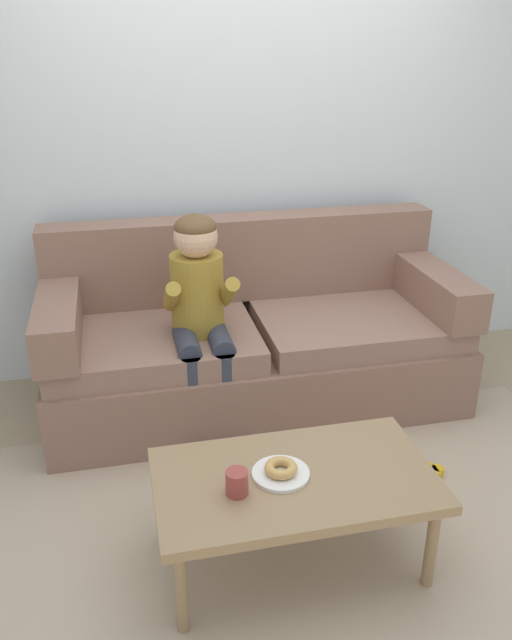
% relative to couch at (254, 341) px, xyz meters
% --- Properties ---
extents(ground, '(10.00, 10.00, 0.00)m').
position_rel_couch_xyz_m(ground, '(0.05, -0.85, -0.35)').
color(ground, '#9E896B').
extents(wall_back, '(8.00, 0.10, 2.80)m').
position_rel_couch_xyz_m(wall_back, '(0.05, 0.55, 1.05)').
color(wall_back, silver).
rests_on(wall_back, ground).
extents(area_rug, '(2.75, 1.74, 0.01)m').
position_rel_couch_xyz_m(area_rug, '(0.05, -1.10, -0.34)').
color(area_rug, tan).
rests_on(area_rug, ground).
extents(couch, '(2.17, 0.90, 0.96)m').
position_rel_couch_xyz_m(couch, '(0.00, 0.00, 0.00)').
color(couch, '#846051').
rests_on(couch, ground).
extents(coffee_table, '(1.02, 0.58, 0.40)m').
position_rel_couch_xyz_m(coffee_table, '(-0.13, -1.25, 0.02)').
color(coffee_table, '#937551').
rests_on(coffee_table, ground).
extents(person_child, '(0.34, 0.58, 1.10)m').
position_rel_couch_xyz_m(person_child, '(-0.31, -0.21, 0.33)').
color(person_child, olive).
rests_on(person_child, ground).
extents(plate, '(0.21, 0.21, 0.01)m').
position_rel_couch_xyz_m(plate, '(-0.18, -1.24, 0.07)').
color(plate, white).
rests_on(plate, coffee_table).
extents(donut, '(0.14, 0.14, 0.04)m').
position_rel_couch_xyz_m(donut, '(-0.18, -1.24, 0.09)').
color(donut, tan).
rests_on(donut, plate).
extents(mug, '(0.08, 0.08, 0.09)m').
position_rel_couch_xyz_m(mug, '(-0.35, -1.30, 0.10)').
color(mug, '#993D38').
rests_on(mug, coffee_table).
extents(toy_controller, '(0.23, 0.09, 0.05)m').
position_rel_couch_xyz_m(toy_controller, '(0.58, -0.90, -0.32)').
color(toy_controller, gold).
rests_on(toy_controller, ground).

